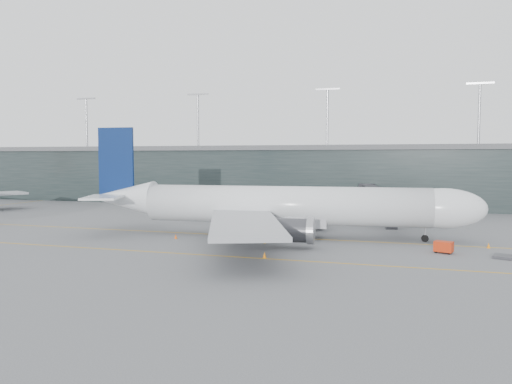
# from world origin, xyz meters

# --- Properties ---
(ground) EXTENTS (320.00, 320.00, 0.00)m
(ground) POSITION_xyz_m (0.00, 0.00, 0.00)
(ground) COLOR #55555A
(ground) RESTS_ON ground
(taxiline_a) EXTENTS (160.00, 0.25, 0.02)m
(taxiline_a) POSITION_xyz_m (0.00, -4.00, 0.01)
(taxiline_a) COLOR #C98F12
(taxiline_a) RESTS_ON ground
(taxiline_b) EXTENTS (160.00, 0.25, 0.02)m
(taxiline_b) POSITION_xyz_m (0.00, -20.00, 0.01)
(taxiline_b) COLOR #C98F12
(taxiline_b) RESTS_ON ground
(taxiline_lead_main) EXTENTS (0.25, 60.00, 0.02)m
(taxiline_lead_main) POSITION_xyz_m (5.00, 20.00, 0.01)
(taxiline_lead_main) COLOR #C98F12
(taxiline_lead_main) RESTS_ON ground
(terminal) EXTENTS (240.00, 36.00, 29.00)m
(terminal) POSITION_xyz_m (-0.00, 58.00, 7.62)
(terminal) COLOR black
(terminal) RESTS_ON ground
(main_aircraft) EXTENTS (61.04, 57.20, 17.11)m
(main_aircraft) POSITION_xyz_m (5.95, -3.44, 4.80)
(main_aircraft) COLOR white
(main_aircraft) RESTS_ON ground
(jet_bridge) EXTENTS (11.37, 42.49, 6.16)m
(jet_bridge) POSITION_xyz_m (20.31, 23.61, 4.61)
(jet_bridge) COLOR #2F2F34
(jet_bridge) RESTS_ON ground
(gse_cart) EXTENTS (2.56, 2.05, 1.52)m
(gse_cart) POSITION_xyz_m (28.86, -10.05, 0.84)
(gse_cart) COLOR red
(gse_cart) RESTS_ON ground
(baggage_dolly) EXTENTS (3.70, 3.28, 0.31)m
(baggage_dolly) POSITION_xyz_m (36.08, -11.43, 0.19)
(baggage_dolly) COLOR #35353A
(baggage_dolly) RESTS_ON ground
(uld_a) EXTENTS (2.46, 2.08, 2.02)m
(uld_a) POSITION_xyz_m (-5.49, 11.03, 1.06)
(uld_a) COLOR #3A3A3F
(uld_a) RESTS_ON ground
(uld_b) EXTENTS (2.28, 2.06, 1.70)m
(uld_b) POSITION_xyz_m (-3.95, 11.48, 0.89)
(uld_b) COLOR #3A3A3F
(uld_b) RESTS_ON ground
(uld_c) EXTENTS (2.21, 1.97, 1.69)m
(uld_c) POSITION_xyz_m (-0.99, 10.99, 0.89)
(uld_c) COLOR #3A3A3F
(uld_c) RESTS_ON ground
(cone_nose) EXTENTS (0.47, 0.47, 0.74)m
(cone_nose) POSITION_xyz_m (34.94, -4.67, 0.37)
(cone_nose) COLOR orange
(cone_nose) RESTS_ON ground
(cone_wing_stbd) EXTENTS (0.46, 0.46, 0.73)m
(cone_wing_stbd) POSITION_xyz_m (7.72, -19.60, 0.36)
(cone_wing_stbd) COLOR orange
(cone_wing_stbd) RESTS_ON ground
(cone_wing_port) EXTENTS (0.49, 0.49, 0.78)m
(cone_wing_port) POSITION_xyz_m (8.12, 11.22, 0.39)
(cone_wing_port) COLOR orange
(cone_wing_port) RESTS_ON ground
(cone_tail) EXTENTS (0.44, 0.44, 0.71)m
(cone_tail) POSITION_xyz_m (-8.98, -9.62, 0.35)
(cone_tail) COLOR #FC5C0E
(cone_tail) RESTS_ON ground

